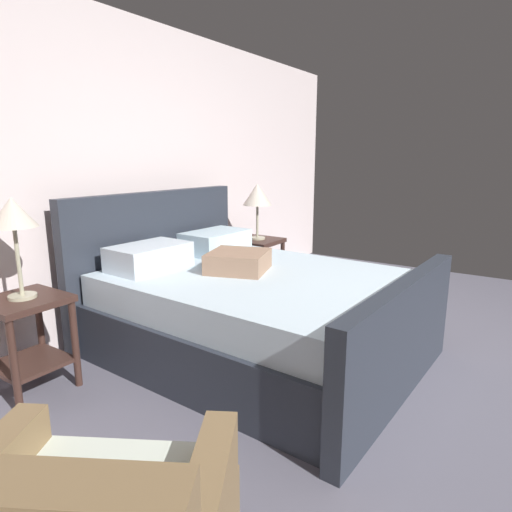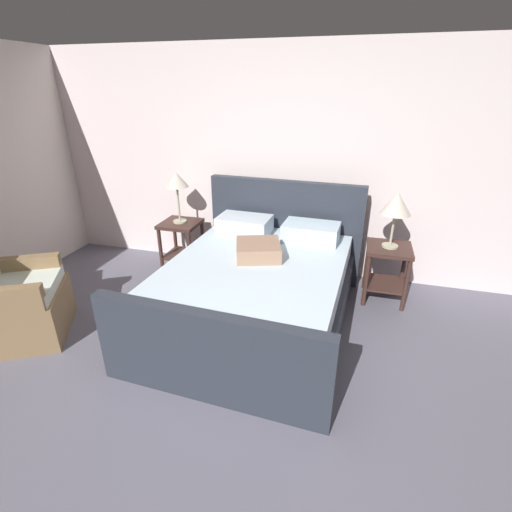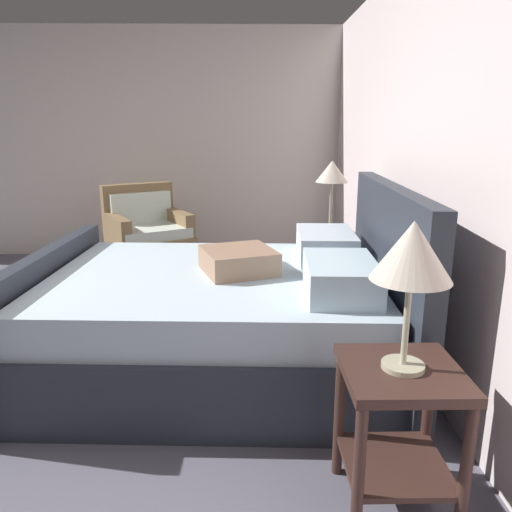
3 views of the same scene
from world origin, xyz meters
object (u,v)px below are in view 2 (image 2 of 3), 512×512
nightstand_right (387,264)px  nightstand_left (182,238)px  armchair (11,302)px  table_lamp_left (177,181)px  bed (257,287)px  table_lamp_right (396,205)px

nightstand_right → nightstand_left: size_ratio=1.00×
nightstand_right → armchair: size_ratio=0.61×
nightstand_right → table_lamp_left: (-2.37, 0.11, 0.69)m
bed → nightstand_left: bearing=144.8°
nightstand_left → table_lamp_left: 0.69m
table_lamp_right → table_lamp_left: (-2.37, 0.11, 0.05)m
bed → armchair: size_ratio=2.28×
bed → nightstand_right: bed is taller
bed → table_lamp_left: 1.63m
nightstand_left → table_lamp_left: bearing=146.3°
bed → nightstand_left: 1.45m
bed → nightstand_right: 1.39m
nightstand_left → armchair: 1.87m
table_lamp_left → armchair: 2.01m
nightstand_right → table_lamp_left: table_lamp_left is taller
nightstand_right → armchair: bearing=-153.8°
table_lamp_left → table_lamp_right: bearing=-2.7°
nightstand_right → nightstand_left: 2.37m
table_lamp_right → table_lamp_left: bearing=177.3°
armchair → table_lamp_right: bearing=26.2°
bed → table_lamp_right: 1.55m
nightstand_right → table_lamp_left: size_ratio=1.00×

